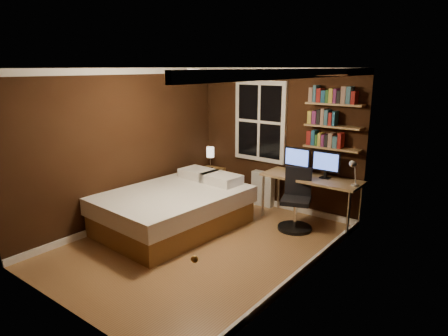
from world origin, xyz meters
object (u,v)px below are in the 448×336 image
Objects in this scene: bedside_lamp at (210,158)px; monitor_left at (297,160)px; bed at (175,209)px; office_chair at (296,207)px; desk at (311,181)px; desk_lamp at (353,173)px; nightstand at (211,182)px; monitor_right at (326,165)px; radiator at (263,189)px.

monitor_left is (1.89, 0.01, 0.22)m from bedside_lamp.
bed is 2.42× the size of office_chair.
desk_lamp is at bearing -9.64° from desk.
nightstand is (-0.62, 1.65, -0.05)m from bed.
monitor_left reaches higher than bed.
monitor_left reaches higher than nightstand.
office_chair is at bearing -17.48° from nightstand.
monitor_right is 0.83m from office_chair.
desk_lamp is at bearing -11.14° from monitor_left.
bed is 5.35× the size of desk_lamp.
desk_lamp reaches higher than bedside_lamp.
desk is at bearing 63.53° from office_chair.
monitor_left is at bearing 168.86° from desk_lamp.
nightstand is 0.34× the size of desk.
monitor_left is 1.06m from desk_lamp.
monitor_left is 0.48× the size of office_chair.
nightstand is 0.57× the size of office_chair.
bed is at bearing -137.12° from monitor_right.
monitor_right is (0.51, 0.00, 0.00)m from monitor_left.
nightstand is 3.02m from desk_lamp.
bed is at bearing -162.68° from office_chair.
desk reaches higher than bed.
bed is 2.26m from desk.
bedside_lamp is 0.45× the size of office_chair.
office_chair is at bearing -116.99° from monitor_right.
monitor_left is at bearing 0.22° from bedside_lamp.
radiator is 1.18m from office_chair.
bed is 5.06× the size of monitor_left.
office_chair is at bearing -12.53° from bedside_lamp.
nightstand is 2.51m from monitor_right.
desk is 0.79m from desk_lamp.
desk_lamp is 0.45× the size of office_chair.
desk is at bearing -14.57° from monitor_left.
bed is at bearing -135.12° from desk.
desk is (2.20, -0.07, -0.06)m from bedside_lamp.
desk is 3.48× the size of monitor_left.
monitor_right is (0.20, 0.08, 0.28)m from desk.
office_chair is (1.00, -0.61, 0.05)m from radiator.
monitor_left is at bearing 56.04° from bed.
bedside_lamp is at bearing 0.00° from nightstand.
radiator is (0.53, 1.78, -0.01)m from bed.
bedside_lamp is at bearing -179.78° from monitor_left.
desk is (1.58, 1.57, 0.38)m from bed.
monitor_right is 0.48× the size of office_chair.
radiator is 1.14m from desk.
monitor_left is (1.89, 0.01, 0.71)m from nightstand.
radiator is (1.15, 0.14, -0.45)m from bedside_lamp.
monitor_right is at bearing 46.40° from bed.
bedside_lamp is at bearing 178.08° from desk.
office_chair reaches higher than nightstand.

